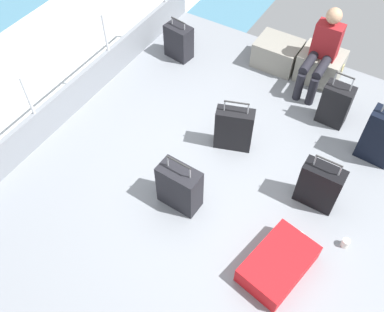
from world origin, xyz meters
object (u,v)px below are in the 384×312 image
at_px(suitcase_0, 180,187).
at_px(suitcase_1, 278,264).
at_px(cargo_crate_1, 320,66).
at_px(suitcase_5, 179,42).
at_px(suitcase_2, 319,186).
at_px(suitcase_3, 234,129).
at_px(paper_cup, 345,243).
at_px(passenger_seated, 322,50).
at_px(suitcase_6, 381,137).
at_px(suitcase_4, 335,105).
at_px(cargo_crate_0, 277,53).

distance_m(suitcase_0, suitcase_1, 1.26).
distance_m(cargo_crate_1, suitcase_1, 3.03).
relative_size(cargo_crate_1, suitcase_5, 0.99).
height_order(suitcase_2, suitcase_3, suitcase_3).
bearing_deg(paper_cup, passenger_seated, 118.61).
height_order(suitcase_3, suitcase_6, suitcase_6).
xyz_separation_m(suitcase_1, suitcase_5, (-2.62, 2.35, 0.14)).
bearing_deg(suitcase_5, passenger_seated, 12.09).
relative_size(suitcase_1, paper_cup, 8.44).
xyz_separation_m(suitcase_1, suitcase_2, (0.02, 0.95, 0.17)).
relative_size(suitcase_1, suitcase_4, 1.11).
xyz_separation_m(suitcase_0, suitcase_3, (0.11, 1.03, 0.01)).
distance_m(cargo_crate_0, cargo_crate_1, 0.63).
bearing_deg(paper_cup, suitcase_2, 143.14).
xyz_separation_m(suitcase_2, suitcase_4, (-0.27, 1.28, -0.00)).
relative_size(cargo_crate_0, cargo_crate_1, 1.06).
bearing_deg(suitcase_2, suitcase_6, 69.23).
height_order(cargo_crate_0, suitcase_4, suitcase_4).
bearing_deg(suitcase_5, suitcase_0, -57.55).
distance_m(suitcase_2, suitcase_5, 2.99).
bearing_deg(suitcase_0, cargo_crate_1, 78.74).
relative_size(suitcase_0, suitcase_6, 0.85).
relative_size(suitcase_2, suitcase_5, 1.17).
bearing_deg(cargo_crate_1, passenger_seated, -90.00).
bearing_deg(suitcase_6, suitcase_2, -110.77).
distance_m(cargo_crate_0, suitcase_0, 2.75).
bearing_deg(suitcase_0, suitcase_1, -8.04).
distance_m(suitcase_2, suitcase_3, 1.18).
bearing_deg(suitcase_6, paper_cup, -85.57).
distance_m(cargo_crate_0, suitcase_6, 1.98).
relative_size(suitcase_4, paper_cup, 7.57).
distance_m(suitcase_0, suitcase_4, 2.28).
bearing_deg(suitcase_4, passenger_seated, 129.49).
relative_size(suitcase_1, suitcase_3, 1.16).
bearing_deg(suitcase_2, paper_cup, -36.86).
height_order(cargo_crate_1, suitcase_6, suitcase_6).
bearing_deg(suitcase_0, cargo_crate_0, 91.57).
height_order(suitcase_2, paper_cup, suitcase_2).
xyz_separation_m(cargo_crate_0, suitcase_1, (1.32, -2.92, -0.08)).
relative_size(passenger_seated, suitcase_0, 1.56).
bearing_deg(cargo_crate_1, suitcase_2, -70.43).
distance_m(suitcase_0, suitcase_5, 2.58).
relative_size(suitcase_2, suitcase_3, 0.99).
bearing_deg(passenger_seated, suitcase_4, -50.51).
bearing_deg(suitcase_1, cargo_crate_0, 114.26).
distance_m(suitcase_4, suitcase_5, 2.38).
bearing_deg(suitcase_0, paper_cup, 13.69).
height_order(cargo_crate_0, suitcase_2, suitcase_2).
relative_size(cargo_crate_0, suitcase_5, 1.06).
bearing_deg(suitcase_4, suitcase_3, -130.94).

